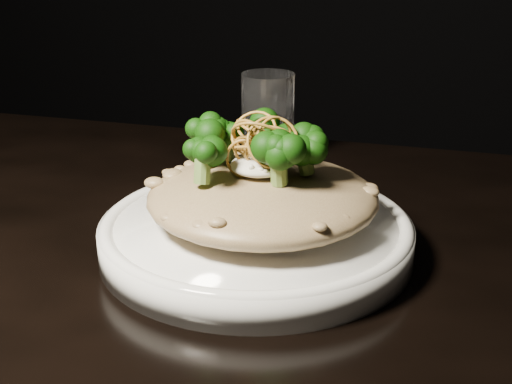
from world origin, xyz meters
TOP-DOWN VIEW (x-y plane):
  - table at (0.00, 0.00)m, footprint 1.10×0.80m
  - plate at (0.05, 0.06)m, footprint 0.27×0.27m
  - risotto at (0.05, 0.07)m, footprint 0.20×0.20m
  - broccoli at (0.04, 0.07)m, footprint 0.11×0.11m
  - cheese at (0.05, 0.07)m, footprint 0.05×0.05m
  - shallots at (0.05, 0.07)m, footprint 0.05×0.05m
  - drinking_glass at (-0.00, 0.29)m, footprint 0.08×0.08m

SIDE VIEW (x-z plane):
  - table at x=0.00m, z-range 0.29..1.04m
  - plate at x=0.05m, z-range 0.75..0.78m
  - risotto at x=0.05m, z-range 0.78..0.82m
  - drinking_glass at x=0.00m, z-range 0.75..0.86m
  - cheese at x=0.05m, z-range 0.82..0.83m
  - broccoli at x=0.04m, z-range 0.82..0.86m
  - shallots at x=0.05m, z-range 0.83..0.87m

